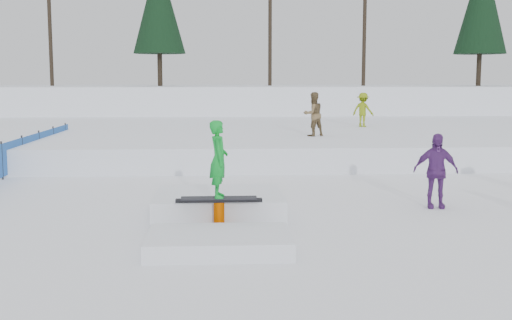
{
  "coord_description": "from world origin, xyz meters",
  "views": [
    {
      "loc": [
        -0.27,
        -11.87,
        2.87
      ],
      "look_at": [
        0.5,
        2.0,
        1.1
      ],
      "focal_mm": 45.0,
      "sensor_mm": 36.0,
      "label": 1
    }
  ],
  "objects": [
    {
      "name": "walker_ygreen",
      "position": [
        5.85,
        15.41,
        1.53
      ],
      "size": [
        1.08,
        1.0,
        1.47
      ],
      "primitive_type": "imported",
      "rotation": [
        0.0,
        0.0,
        2.5
      ],
      "color": "olive",
      "rests_on": "snow_midrise"
    },
    {
      "name": "jib_rail_feature",
      "position": [
        -0.31,
        0.38,
        0.3
      ],
      "size": [
        2.6,
        4.4,
        2.11
      ],
      "color": "white",
      "rests_on": "ground"
    },
    {
      "name": "treeline",
      "position": [
        6.18,
        28.28,
        7.45
      ],
      "size": [
        40.24,
        4.22,
        10.5
      ],
      "color": "black",
      "rests_on": "snow_berm"
    },
    {
      "name": "snow_midrise",
      "position": [
        0.0,
        16.0,
        0.4
      ],
      "size": [
        50.0,
        18.0,
        0.8
      ],
      "primitive_type": "cube",
      "color": "white",
      "rests_on": "ground"
    },
    {
      "name": "spectator_purple",
      "position": [
        4.5,
        1.97,
        0.84
      ],
      "size": [
        1.02,
        0.52,
        1.67
      ],
      "primitive_type": "imported",
      "rotation": [
        0.0,
        0.0,
        -0.12
      ],
      "color": "#5A2974",
      "rests_on": "ground"
    },
    {
      "name": "snow_berm",
      "position": [
        0.0,
        30.0,
        1.2
      ],
      "size": [
        60.0,
        14.0,
        2.4
      ],
      "primitive_type": "cube",
      "color": "white",
      "rests_on": "ground"
    },
    {
      "name": "ground",
      "position": [
        0.0,
        0.0,
        0.0
      ],
      "size": [
        120.0,
        120.0,
        0.0
      ],
      "primitive_type": "plane",
      "color": "white"
    },
    {
      "name": "safety_fence",
      "position": [
        -6.5,
        6.6,
        0.55
      ],
      "size": [
        0.05,
        16.0,
        1.1
      ],
      "color": "#2256A8",
      "rests_on": "ground"
    },
    {
      "name": "walker_olive",
      "position": [
        3.07,
        11.07,
        1.59
      ],
      "size": [
        0.94,
        0.85,
        1.58
      ],
      "primitive_type": "imported",
      "rotation": [
        0.0,
        0.0,
        3.53
      ],
      "color": "brown",
      "rests_on": "snow_midrise"
    }
  ]
}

